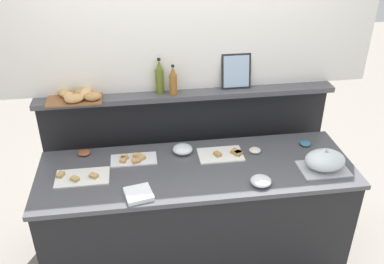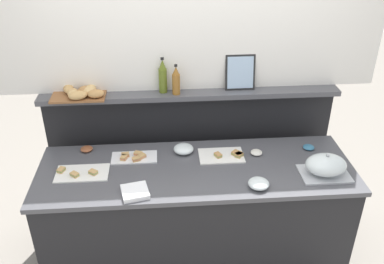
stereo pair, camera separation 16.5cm
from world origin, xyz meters
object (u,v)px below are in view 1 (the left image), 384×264
sandwich_platter_front (223,154)px  vinegar_bottle_amber (173,81)px  glass_bowl_large (261,181)px  olive_oil_bottle (159,78)px  condiment_bowl_cream (305,143)px  framed_picture (236,71)px  condiment_bowl_red (255,150)px  napkin_stack (139,194)px  sandwich_platter_side (133,159)px  serving_cloche (325,161)px  sandwich_platter_rear (81,177)px  bread_basket (77,96)px  condiment_bowl_dark (84,153)px  glass_bowl_medium (183,149)px

sandwich_platter_front → vinegar_bottle_amber: bearing=136.3°
glass_bowl_large → olive_oil_bottle: (-0.61, 0.75, 0.48)m
condiment_bowl_cream → framed_picture: 0.78m
condiment_bowl_red → napkin_stack: size_ratio=0.52×
vinegar_bottle_amber → olive_oil_bottle: size_ratio=0.86×
glass_bowl_large → condiment_bowl_cream: bearing=42.3°
condiment_bowl_cream → sandwich_platter_side: bearing=-178.8°
sandwich_platter_front → condiment_bowl_cream: bearing=4.6°
sandwich_platter_front → condiment_bowl_red: (0.25, 0.01, 0.01)m
serving_cloche → napkin_stack: size_ratio=2.00×
napkin_stack → olive_oil_bottle: size_ratio=0.62×
condiment_bowl_cream → sandwich_platter_front: bearing=-175.4°
glass_bowl_large → sandwich_platter_rear: bearing=168.6°
sandwich_platter_front → napkin_stack: size_ratio=1.96×
glass_bowl_large → napkin_stack: (-0.82, -0.01, -0.01)m
napkin_stack → framed_picture: (0.81, 0.78, 0.50)m
framed_picture → bread_basket: bearing=-177.1°
sandwich_platter_side → vinegar_bottle_amber: size_ratio=1.42×
sandwich_platter_front → condiment_bowl_dark: bearing=171.2°
serving_cloche → condiment_bowl_red: 0.52m
condiment_bowl_dark → vinegar_bottle_amber: vinegar_bottle_amber is taller
sandwich_platter_side → bread_basket: 0.63m
condiment_bowl_cream → condiment_bowl_dark: 1.70m
sandwich_platter_front → bread_basket: size_ratio=0.82×
condiment_bowl_dark → vinegar_bottle_amber: 0.85m
sandwich_platter_front → framed_picture: bearing=66.9°
sandwich_platter_front → vinegar_bottle_amber: size_ratio=1.41×
bread_basket → framed_picture: 1.22m
glass_bowl_medium → condiment_bowl_dark: size_ratio=1.65×
sandwich_platter_side → glass_bowl_medium: size_ratio=2.22×
glass_bowl_medium → condiment_bowl_dark: (-0.73, 0.08, -0.01)m
napkin_stack → condiment_bowl_red: bearing=24.7°
sandwich_platter_front → condiment_bowl_dark: (-1.03, 0.16, 0.01)m
serving_cloche → bread_basket: bearing=160.7°
sandwich_platter_rear → napkin_stack: bearing=-33.5°
sandwich_platter_rear → olive_oil_bottle: 0.93m
serving_cloche → sandwich_platter_front: bearing=157.0°
glass_bowl_large → framed_picture: (-0.01, 0.77, 0.49)m
condiment_bowl_dark → vinegar_bottle_amber: (0.70, 0.16, 0.47)m
serving_cloche → glass_bowl_medium: serving_cloche is taller
sandwich_platter_side → olive_oil_bottle: olive_oil_bottle is taller
glass_bowl_medium → bread_basket: size_ratio=0.37×
vinegar_bottle_amber → sandwich_platter_front: bearing=-43.7°
napkin_stack → vinegar_bottle_amber: bearing=66.7°
bread_basket → napkin_stack: bearing=-60.5°
condiment_bowl_red → sandwich_platter_side: bearing=179.1°
sandwich_platter_front → vinegar_bottle_amber: vinegar_bottle_amber is taller
sandwich_platter_rear → sandwich_platter_side: bearing=25.5°
serving_cloche → condiment_bowl_dark: (-1.70, 0.44, -0.06)m
olive_oil_bottle → framed_picture: 0.59m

